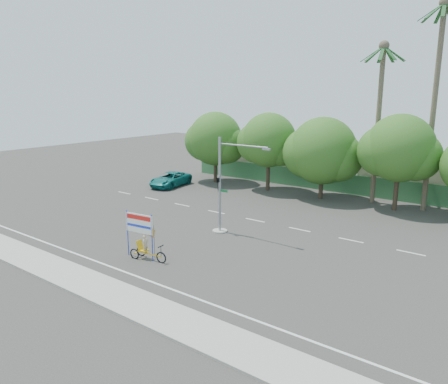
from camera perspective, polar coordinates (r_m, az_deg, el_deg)
The scene contains 14 objects.
ground at distance 28.11m, azimuth -1.53°, elevation -8.18°, with size 120.00×120.00×0.00m, color #33302D.
sidewalk_near at distance 23.23m, azimuth -13.51°, elevation -13.16°, with size 50.00×2.40×0.12m, color gray.
fence at distance 45.93m, azimuth 15.51°, elevation 1.05°, with size 38.00×0.08×2.00m, color #336B3D.
building_left at distance 54.03m, azimuth 7.52°, elevation 4.24°, with size 12.00×8.00×4.00m, color #BEB497.
building_right at distance 47.89m, azimuth 26.52°, elevation 1.60°, with size 14.00×8.00×3.60m, color #BEB497.
tree_far_left at distance 49.33m, azimuth -1.19°, elevation 6.76°, with size 7.14×6.00×7.96m.
tree_left at distance 45.30m, azimuth 5.81°, elevation 6.51°, with size 6.66×5.60×8.07m.
tree_center at distance 42.58m, azimuth 12.70°, elevation 5.03°, with size 7.62×6.40×7.85m.
tree_right at distance 40.11m, azimuth 21.90°, elevation 5.05°, with size 6.90×5.80×8.36m.
palm_tall at distance 40.78m, azimuth 25.94°, elevation 12.19°, with size 3.73×3.79×17.45m.
palm_short at distance 41.96m, azimuth 19.63°, elevation 10.52°, with size 3.73×3.79×14.45m.
traffic_signal at distance 31.54m, azimuth -0.14°, elevation -0.25°, with size 4.72×1.10×7.00m.
trike_billboard at distance 27.51m, azimuth -10.48°, elevation -6.21°, with size 3.04×0.85×2.99m.
pickup_truck at distance 48.01m, azimuth -7.01°, elevation 1.65°, with size 2.53×5.48×1.52m, color #0F6D6A.
Camera 1 is at (16.46, -20.39, 10.18)m, focal length 35.00 mm.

